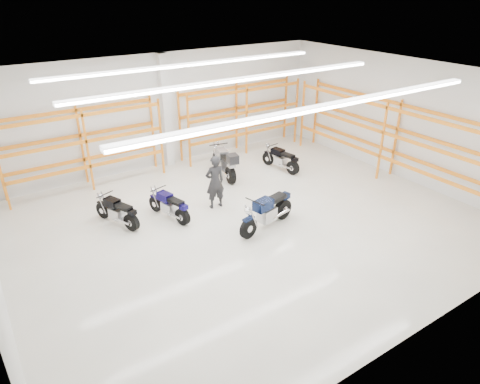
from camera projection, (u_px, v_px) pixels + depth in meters
ground at (248, 222)px, 13.65m from camera, size 14.00×14.00×0.00m
room_shell at (248, 122)px, 12.22m from camera, size 14.02×12.02×4.51m
motorcycle_main at (269, 212)px, 13.16m from camera, size 2.26×0.84×1.12m
motorcycle_back_a at (118, 212)px, 13.29m from camera, size 0.89×1.82×0.93m
motorcycle_back_b at (170, 206)px, 13.65m from camera, size 0.76×1.85×0.93m
motorcycle_back_c at (225, 163)px, 16.53m from camera, size 0.92×2.39×1.23m
motorcycle_back_d at (282, 160)px, 17.23m from camera, size 0.63×1.92×0.94m
standing_man at (215, 182)px, 14.16m from camera, size 0.70×0.48×1.85m
structural_column at (166, 112)px, 17.02m from camera, size 0.32×0.32×4.50m
pallet_racking_back_left at (83, 141)px, 15.28m from camera, size 5.67×0.87×3.00m
pallet_racking_back_right at (241, 112)px, 18.65m from camera, size 5.67×0.87×3.00m
pallet_racking_side at (390, 132)px, 16.06m from camera, size 0.87×9.07×3.00m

